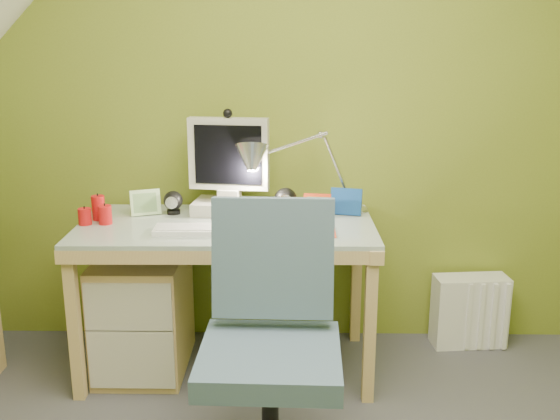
{
  "coord_description": "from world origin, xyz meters",
  "views": [
    {
      "loc": [
        0.04,
        -1.64,
        1.56
      ],
      "look_at": [
        0.0,
        1.0,
        0.85
      ],
      "focal_mm": 42.0,
      "sensor_mm": 36.0,
      "label": 1
    }
  ],
  "objects_px": {
    "task_chair": "(270,354)",
    "radiator": "(469,311)",
    "desk": "(228,297)",
    "monitor": "(229,160)",
    "desk_lamp": "(324,154)"
  },
  "relations": [
    {
      "from": "monitor",
      "to": "task_chair",
      "type": "bearing_deg",
      "value": -70.5
    },
    {
      "from": "desk_lamp",
      "to": "task_chair",
      "type": "distance_m",
      "value": 1.16
    },
    {
      "from": "desk_lamp",
      "to": "radiator",
      "type": "xyz_separation_m",
      "value": [
        0.77,
        0.08,
        -0.83
      ]
    },
    {
      "from": "desk_lamp",
      "to": "task_chair",
      "type": "xyz_separation_m",
      "value": [
        -0.22,
        -1.01,
        -0.52
      ]
    },
    {
      "from": "desk_lamp",
      "to": "task_chair",
      "type": "bearing_deg",
      "value": -115.66
    },
    {
      "from": "task_chair",
      "to": "radiator",
      "type": "bearing_deg",
      "value": 49.28
    },
    {
      "from": "desk",
      "to": "radiator",
      "type": "height_order",
      "value": "desk"
    },
    {
      "from": "desk",
      "to": "monitor",
      "type": "height_order",
      "value": "monitor"
    },
    {
      "from": "desk",
      "to": "monitor",
      "type": "distance_m",
      "value": 0.65
    },
    {
      "from": "task_chair",
      "to": "radiator",
      "type": "relative_size",
      "value": 2.68
    },
    {
      "from": "monitor",
      "to": "radiator",
      "type": "height_order",
      "value": "monitor"
    },
    {
      "from": "monitor",
      "to": "task_chair",
      "type": "relative_size",
      "value": 0.53
    },
    {
      "from": "task_chair",
      "to": "radiator",
      "type": "height_order",
      "value": "task_chair"
    },
    {
      "from": "desk",
      "to": "monitor",
      "type": "bearing_deg",
      "value": 89.31
    },
    {
      "from": "desk_lamp",
      "to": "radiator",
      "type": "bearing_deg",
      "value": -7.51
    }
  ]
}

